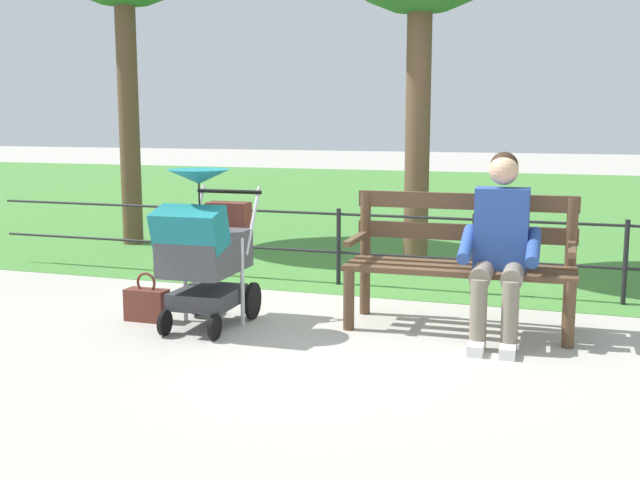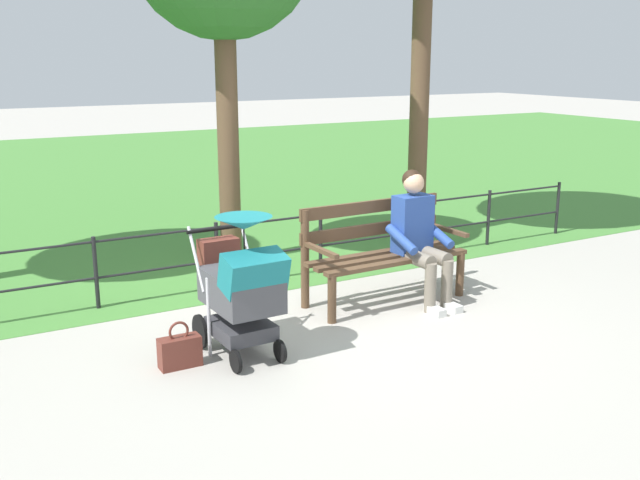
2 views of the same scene
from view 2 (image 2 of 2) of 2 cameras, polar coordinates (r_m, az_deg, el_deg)
The scene contains 7 objects.
ground_plane at distance 6.84m, azimuth 0.62°, elevation -5.75°, with size 60.00×60.00×0.00m, color #ADA89E.
grass_lawn at distance 14.90m, azimuth -16.71°, elevation 4.61°, with size 40.00×16.00×0.01m, color #478438.
park_bench at distance 7.11m, azimuth 4.74°, elevation -0.58°, with size 1.61×0.64×0.96m.
person_on_bench at distance 7.06m, azimuth 7.72°, elevation 0.51°, with size 0.54×0.74×1.28m.
stroller at distance 5.77m, azimuth -6.14°, elevation -3.45°, with size 0.52×0.90×1.15m.
handbag at distance 5.79m, azimuth -10.85°, elevation -8.48°, with size 0.32×0.14×0.37m.
park_fence at distance 7.95m, azimuth -0.66°, elevation 0.31°, with size 8.50×0.04×0.70m.
Camera 2 is at (3.24, 5.55, 2.34)m, focal length 41.16 mm.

